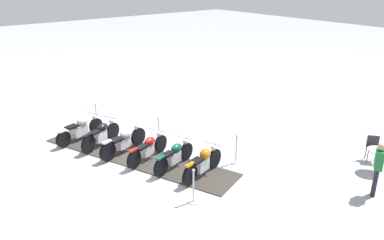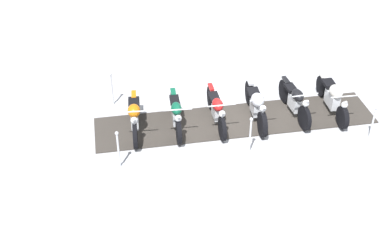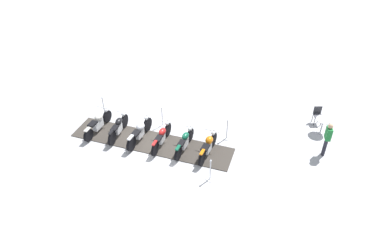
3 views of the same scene
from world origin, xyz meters
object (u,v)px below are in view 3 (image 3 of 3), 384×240
stanchion_left_front (210,174)px  motorcycle_chrome (140,131)px  motorcycle_maroon (162,136)px  cafe_table (323,123)px  motorcycle_cream (98,122)px  motorcycle_copper (208,146)px  stanchion_right_mid (162,120)px  bystander_person (328,137)px  cafe_chair_near_table (318,114)px  motorcycle_black (119,127)px  stanchion_right_front (227,132)px  stanchion_right_rear (104,108)px  motorcycle_forest (185,141)px

stanchion_left_front → motorcycle_chrome: bearing=179.3°
motorcycle_maroon → cafe_table: (5.45, 5.51, 0.11)m
motorcycle_chrome → motorcycle_cream: size_ratio=1.01×
motorcycle_copper → stanchion_right_mid: stanchion_right_mid is taller
motorcycle_cream → bystander_person: bearing=-79.0°
motorcycle_copper → cafe_chair_near_table: motorcycle_copper is taller
stanchion_left_front → bystander_person: 5.45m
motorcycle_copper → motorcycle_black: bearing=94.4°
stanchion_left_front → cafe_chair_near_table: stanchion_left_front is taller
motorcycle_chrome → bystander_person: bystander_person is taller
motorcycle_maroon → motorcycle_chrome: 1.11m
stanchion_right_front → stanchion_right_rear: stanchion_right_front is taller
motorcycle_cream → stanchion_left_front: size_ratio=2.03×
stanchion_left_front → bystander_person: (3.08, 4.44, 0.70)m
motorcycle_chrome → motorcycle_black: 1.12m
stanchion_right_rear → stanchion_left_front: 7.20m
stanchion_right_front → motorcycle_black: bearing=-144.4°
motorcycle_black → motorcycle_cream: bearing=86.0°
motorcycle_maroon → cafe_table: bearing=-64.4°
motorcycle_forest → motorcycle_chrome: bearing=93.0°
stanchion_right_mid → bystander_person: size_ratio=0.64×
motorcycle_maroon → stanchion_right_mid: 1.51m
motorcycle_chrome → motorcycle_black: size_ratio=1.14×
motorcycle_cream → stanchion_right_rear: stanchion_right_rear is taller
stanchion_right_rear → motorcycle_black: bearing=-20.5°
motorcycle_forest → stanchion_left_front: stanchion_left_front is taller
motorcycle_maroon → motorcycle_black: size_ratio=1.06×
motorcycle_forest → motorcycle_black: 3.35m
motorcycle_copper → motorcycle_maroon: motorcycle_copper is taller
motorcycle_copper → stanchion_right_front: size_ratio=1.87×
motorcycle_maroon → motorcycle_black: bearing=90.3°
motorcycle_chrome → bystander_person: 8.46m
stanchion_left_front → stanchion_right_rear: bearing=176.7°
stanchion_right_rear → cafe_chair_near_table: bearing=34.3°
stanchion_right_front → stanchion_right_rear: 6.61m
motorcycle_black → motorcycle_copper: bearing=-93.8°
motorcycle_forest → motorcycle_chrome: 2.23m
stanchion_right_front → stanchion_right_mid: (-3.11, -1.13, -0.04)m
stanchion_right_rear → cafe_table: stanchion_right_rear is taller
motorcycle_copper → motorcycle_maroon: bearing=94.4°
stanchion_right_mid → motorcycle_copper: bearing=-6.6°
motorcycle_black → stanchion_left_front: stanchion_left_front is taller
motorcycle_maroon → stanchion_left_front: 3.12m
motorcycle_chrome → motorcycle_cream: motorcycle_chrome is taller
motorcycle_chrome → cafe_chair_near_table: (5.99, 6.53, 0.04)m
cafe_chair_near_table → stanchion_right_mid: bearing=-88.1°
motorcycle_black → motorcycle_cream: 1.11m
stanchion_left_front → motorcycle_cream: bearing=-173.5°
motorcycle_chrome → cafe_table: (6.49, 5.89, 0.09)m
motorcycle_chrome → bystander_person: bearing=-75.7°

